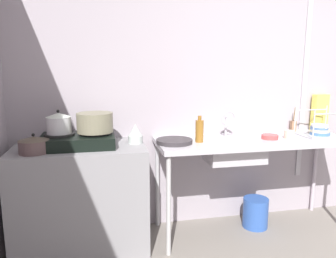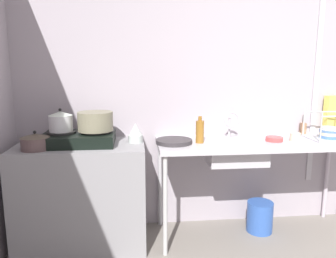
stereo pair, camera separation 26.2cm
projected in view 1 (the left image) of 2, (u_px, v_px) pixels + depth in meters
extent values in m
cube|color=#A69CA4|center=(272.00, 87.00, 3.11)|extent=(5.57, 0.10, 2.53)
cube|color=#B9B4BB|center=(305.00, 74.00, 3.10)|extent=(0.05, 0.01, 2.02)
cube|color=gray|center=(82.00, 198.00, 2.58)|extent=(1.01, 0.58, 0.85)
cube|color=#B9B4BB|center=(254.00, 141.00, 2.80)|extent=(1.70, 0.58, 0.04)
cylinder|color=#B7B6B5|center=(169.00, 206.00, 2.48)|extent=(0.04, 0.04, 0.81)
cylinder|color=#B9B7BB|center=(157.00, 184.00, 2.96)|extent=(0.04, 0.04, 0.81)
cylinder|color=#BCAEBA|center=(315.00, 173.00, 3.28)|extent=(0.04, 0.04, 0.81)
cube|color=black|center=(78.00, 141.00, 2.50)|extent=(0.56, 0.39, 0.09)
cylinder|color=black|center=(59.00, 135.00, 2.46)|extent=(0.22, 0.22, 0.02)
cylinder|color=black|center=(95.00, 133.00, 2.51)|extent=(0.22, 0.22, 0.02)
cylinder|color=silver|center=(59.00, 125.00, 2.45)|extent=(0.18, 0.18, 0.13)
cone|color=silver|center=(58.00, 115.00, 2.43)|extent=(0.18, 0.18, 0.03)
sphere|color=black|center=(58.00, 111.00, 2.43)|extent=(0.02, 0.02, 0.02)
cylinder|color=#7A755C|center=(95.00, 122.00, 2.50)|extent=(0.28, 0.28, 0.15)
cylinder|color=brown|center=(34.00, 147.00, 2.31)|extent=(0.21, 0.21, 0.09)
cone|color=#4F4437|center=(33.00, 138.00, 2.29)|extent=(0.21, 0.21, 0.03)
sphere|color=black|center=(33.00, 135.00, 2.29)|extent=(0.02, 0.02, 0.02)
cylinder|color=silver|center=(135.00, 139.00, 2.61)|extent=(0.12, 0.12, 0.06)
cone|color=silver|center=(135.00, 130.00, 2.60)|extent=(0.11, 0.11, 0.10)
cube|color=#B9B4BB|center=(234.00, 151.00, 2.73)|extent=(0.48, 0.30, 0.18)
cylinder|color=#B9B4BB|center=(226.00, 127.00, 2.87)|extent=(0.02, 0.02, 0.17)
torus|color=#B9B4BB|center=(229.00, 118.00, 2.79)|extent=(0.14, 0.02, 0.14)
cylinder|color=#332F31|center=(174.00, 141.00, 2.62)|extent=(0.30, 0.30, 0.03)
cylinder|color=#B3B8B6|center=(314.00, 125.00, 2.72)|extent=(0.01, 0.01, 0.26)
cylinder|color=#B3B8B6|center=(295.00, 120.00, 2.98)|extent=(0.01, 0.01, 0.26)
cylinder|color=#B3B8B6|center=(326.00, 119.00, 3.04)|extent=(0.01, 0.01, 0.26)
cylinder|color=#B3B8B6|center=(332.00, 114.00, 2.73)|extent=(0.32, 0.01, 0.01)
cylinder|color=#B3B8B6|center=(311.00, 110.00, 2.99)|extent=(0.32, 0.01, 0.01)
cube|color=#B0B0B7|center=(319.00, 135.00, 2.90)|extent=(0.34, 0.29, 0.01)
cylinder|color=#4773AE|center=(320.00, 133.00, 2.89)|extent=(0.17, 0.17, 0.03)
cylinder|color=beige|center=(320.00, 131.00, 2.88)|extent=(0.16, 0.16, 0.03)
cylinder|color=#5174A5|center=(319.00, 128.00, 2.89)|extent=(0.15, 0.15, 0.03)
cylinder|color=white|center=(320.00, 126.00, 2.88)|extent=(0.14, 0.14, 0.03)
cylinder|color=beige|center=(289.00, 134.00, 2.79)|extent=(0.09, 0.09, 0.07)
cylinder|color=#C24645|center=(270.00, 137.00, 2.78)|extent=(0.14, 0.14, 0.04)
cylinder|color=#936122|center=(199.00, 131.00, 2.65)|extent=(0.07, 0.07, 0.18)
cylinder|color=#936122|center=(200.00, 118.00, 2.63)|extent=(0.03, 0.03, 0.04)
cube|color=#E7D357|center=(320.00, 112.00, 3.15)|extent=(0.16, 0.09, 0.35)
cylinder|color=#9E7251|center=(293.00, 126.00, 3.12)|extent=(0.06, 0.06, 0.10)
cylinder|color=olive|center=(294.00, 117.00, 3.11)|extent=(0.02, 0.05, 0.20)
cylinder|color=#3058AD|center=(255.00, 213.00, 2.98)|extent=(0.23, 0.23, 0.27)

